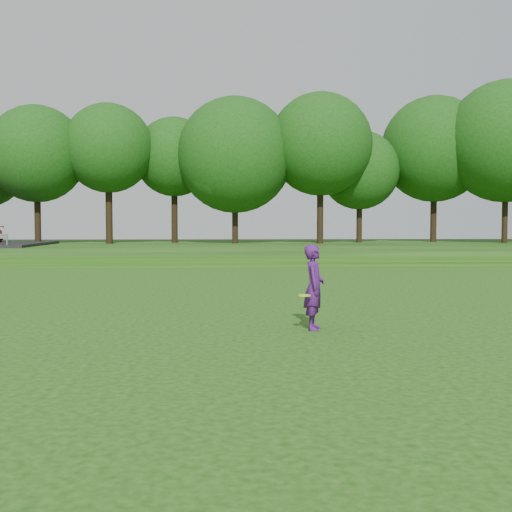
{
  "coord_description": "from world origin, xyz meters",
  "views": [
    {
      "loc": [
        0.69,
        -11.92,
        2.19
      ],
      "look_at": [
        1.49,
        5.03,
        1.3
      ],
      "focal_mm": 45.0,
      "sensor_mm": 36.0,
      "label": 1
    }
  ],
  "objects": [
    {
      "name": "treeline",
      "position": [
        0.0,
        38.0,
        8.1
      ],
      "size": [
        104.0,
        7.0,
        15.0
      ],
      "primitive_type": null,
      "color": "#193F0E",
      "rests_on": "berm"
    },
    {
      "name": "walking_path",
      "position": [
        0.0,
        20.0,
        0.02
      ],
      "size": [
        130.0,
        1.6,
        0.04
      ],
      "primitive_type": "cube",
      "color": "gray",
      "rests_on": "ground"
    },
    {
      "name": "woman",
      "position": [
        2.49,
        1.03,
        0.87
      ],
      "size": [
        0.63,
        0.79,
        1.74
      ],
      "color": "#4E1769",
      "rests_on": "ground"
    },
    {
      "name": "berm",
      "position": [
        0.0,
        34.0,
        0.3
      ],
      "size": [
        130.0,
        30.0,
        0.6
      ],
      "primitive_type": "cube",
      "color": "#163D0B",
      "rests_on": "ground"
    },
    {
      "name": "ground",
      "position": [
        0.0,
        0.0,
        0.0
      ],
      "size": [
        140.0,
        140.0,
        0.0
      ],
      "primitive_type": "plane",
      "color": "#163D0B",
      "rests_on": "ground"
    }
  ]
}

